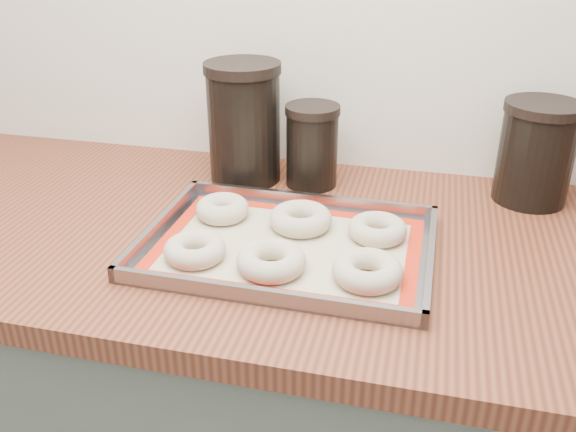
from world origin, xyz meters
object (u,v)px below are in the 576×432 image
(bagel_front_mid, at_px, (271,261))
(canister_mid, at_px, (312,146))
(bagel_front_right, at_px, (367,271))
(canister_right, at_px, (536,152))
(bagel_front_left, at_px, (195,250))
(canister_left, at_px, (244,122))
(baking_tray, at_px, (288,245))
(bagel_back_mid, at_px, (301,219))
(bagel_back_right, at_px, (377,229))
(bagel_back_left, at_px, (222,209))

(bagel_front_mid, height_order, canister_mid, canister_mid)
(bagel_front_right, bearing_deg, canister_right, 54.30)
(bagel_front_left, distance_m, canister_left, 0.35)
(baking_tray, height_order, bagel_front_mid, bagel_front_mid)
(baking_tray, xyz_separation_m, canister_left, (-0.15, 0.26, 0.11))
(canister_left, distance_m, canister_right, 0.55)
(bagel_back_mid, xyz_separation_m, bagel_back_right, (0.13, -0.00, -0.00))
(bagel_front_left, relative_size, bagel_front_mid, 0.92)
(bagel_front_mid, bearing_deg, bagel_back_left, 130.82)
(bagel_front_left, bearing_deg, bagel_back_left, 92.08)
(bagel_front_left, relative_size, canister_mid, 0.60)
(canister_right, bearing_deg, bagel_front_left, -145.51)
(canister_left, bearing_deg, bagel_front_mid, -66.77)
(bagel_back_mid, xyz_separation_m, canister_left, (-0.16, 0.19, 0.10))
(bagel_back_right, bearing_deg, bagel_back_left, 178.07)
(baking_tray, height_order, bagel_back_mid, bagel_back_mid)
(bagel_back_mid, bearing_deg, bagel_front_left, -134.43)
(baking_tray, bearing_deg, canister_mid, 93.53)
(bagel_back_mid, bearing_deg, canister_left, 129.27)
(bagel_front_right, relative_size, bagel_back_right, 1.07)
(baking_tray, distance_m, bagel_back_mid, 0.07)
(bagel_front_mid, height_order, bagel_back_left, same)
(canister_right, bearing_deg, canister_left, -176.85)
(bagel_back_left, bearing_deg, bagel_front_right, -27.76)
(bagel_back_left, height_order, canister_right, canister_right)
(bagel_back_mid, relative_size, bagel_back_right, 1.10)
(canister_right, bearing_deg, bagel_back_left, -157.72)
(bagel_front_right, xyz_separation_m, bagel_back_left, (-0.27, 0.14, 0.00))
(baking_tray, relative_size, bagel_back_mid, 4.33)
(bagel_front_right, height_order, canister_mid, canister_mid)
(bagel_back_left, bearing_deg, bagel_front_left, -87.92)
(canister_left, relative_size, canister_mid, 1.46)
(baking_tray, xyz_separation_m, bagel_back_left, (-0.14, 0.07, 0.02))
(bagel_front_mid, distance_m, canister_mid, 0.35)
(baking_tray, distance_m, bagel_back_left, 0.16)
(baking_tray, height_order, canister_left, canister_left)
(bagel_back_mid, relative_size, canister_right, 0.57)
(canister_left, xyz_separation_m, canister_right, (0.55, 0.03, -0.02))
(bagel_front_right, distance_m, canister_right, 0.45)
(bagel_front_left, bearing_deg, baking_tray, 28.65)
(bagel_front_mid, height_order, bagel_back_right, bagel_front_mid)
(bagel_front_right, bearing_deg, bagel_back_right, 90.02)
(bagel_front_mid, height_order, canister_left, canister_left)
(baking_tray, height_order, canister_right, canister_right)
(bagel_front_right, distance_m, bagel_back_right, 0.13)
(canister_left, xyz_separation_m, canister_mid, (0.14, 0.00, -0.04))
(bagel_front_left, xyz_separation_m, canister_right, (0.53, 0.36, 0.07))
(bagel_front_right, bearing_deg, canister_left, 131.01)
(bagel_front_right, bearing_deg, baking_tray, 152.50)
(bagel_front_left, distance_m, canister_mid, 0.36)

